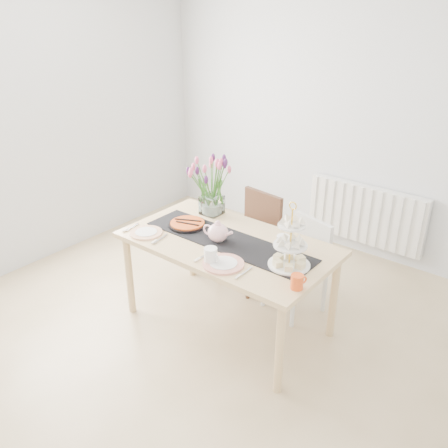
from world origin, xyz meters
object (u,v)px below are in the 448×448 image
Objects in this scene: plate_left at (146,233)px; dining_table at (228,250)px; chair_white at (302,259)px; mug_white at (211,255)px; cake_stand at (290,251)px; tulip_vase at (211,178)px; cream_jug at (283,242)px; radiator at (365,214)px; plate_right at (223,264)px; chair_brown at (254,232)px; mug_orange at (297,282)px; tart_tin at (187,224)px; mug_grey at (218,236)px; teapot at (218,233)px.

dining_table is at bearing 27.03° from plate_left.
chair_white is 0.99m from mug_white.
dining_table is 0.59m from cake_stand.
tulip_vase is 0.86m from cream_jug.
cake_stand is 1.17m from plate_left.
plate_left reaches higher than radiator.
plate_right is (0.62, -0.61, -0.32)m from tulip_vase.
mug_orange is at bearing -35.84° from chair_brown.
chair_brown is 1.44× the size of tulip_vase.
tulip_vase is at bearing 177.87° from cream_jug.
chair_brown is 2.78× the size of tart_tin.
chair_brown is at bearing 60.17° from tulip_vase.
chair_white is 8.23× the size of cream_jug.
cream_jug is 0.81m from tart_tin.
cake_stand reaches higher than plate_right.
radiator is 1.96m from tart_tin.
dining_table is 6.31× the size of plate_left.
teapot is at bearing -112.24° from mug_grey.
cream_jug is 0.48m from mug_grey.
radiator is 10.76× the size of mug_white.
cake_stand is 1.48× the size of plate_right.
tart_tin is at bearing 178.18° from cake_stand.
tulip_vase is (-0.78, -1.46, 0.62)m from radiator.
teapot is at bearing 135.53° from plate_right.
radiator is 4.73× the size of plate_left.
chair_white is at bearing 52.50° from mug_orange.
tulip_vase is 0.44m from tart_tin.
cake_stand is at bearing -19.53° from tulip_vase.
radiator is at bearing 96.19° from cake_stand.
mug_grey is at bearing 102.34° from mug_orange.
dining_table is at bearing 114.60° from mug_white.
mug_white is at bearing -110.80° from cream_jug.
teapot reaches higher than plate_right.
dining_table is 16.54× the size of mug_orange.
dining_table is 0.14m from mug_grey.
mug_white is (-0.27, -0.50, 0.01)m from cream_jug.
mug_orange reaches higher than plate_left.
cream_jug reaches higher than plate_right.
mug_white is at bearing -103.05° from mug_grey.
chair_brown is 2.96× the size of plate_right.
radiator is 3.90× the size of tart_tin.
radiator is 12.43× the size of cream_jug.
tart_tin is at bearing -88.12° from tulip_vase.
mug_grey is at bearing -102.92° from radiator.
plate_right is at bearing -143.89° from cake_stand.
mug_orange reaches higher than chair_white.
mug_orange is (0.41, -0.81, 0.34)m from chair_white.
mug_white is (-0.26, -2.10, 0.36)m from radiator.
chair_brown is at bearing 60.47° from mug_grey.
tulip_vase reaches higher than plate_right.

